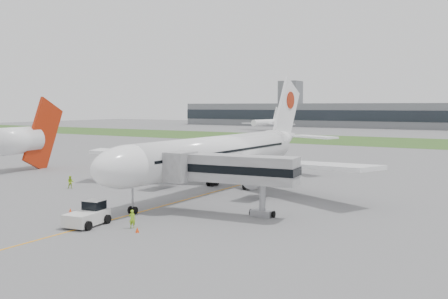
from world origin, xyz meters
The scene contains 14 objects.
ground centered at (0.00, 0.00, 0.00)m, with size 600.00×600.00×0.00m, color slate.
apron_markings centered at (0.00, -5.00, 0.00)m, with size 70.00×70.00×0.04m, color orange, non-canonical shape.
grass_strip centered at (0.00, 120.00, 0.01)m, with size 600.00×50.00×0.02m, color #2E4E1D.
terminal_building centered at (0.00, 229.87, 7.00)m, with size 320.00×22.30×14.00m.
control_tower centered at (-90.00, 232.00, 0.00)m, with size 12.00×12.00×56.00m, color slate, non-canonical shape.
airliner centered at (0.00, 4.87, 5.66)m, with size 48.13×53.95×17.88m.
pushback_tug centered at (-0.38, -21.36, 1.12)m, with size 3.81×5.11×2.44m.
jet_bridge centered at (9.37, -9.35, 5.23)m, with size 15.23×5.90×7.06m.
safety_cone_left centered at (-6.81, -18.19, 0.26)m, with size 0.37×0.37×0.52m, color #FB420D.
safety_cone_right centered at (6.02, -21.09, 0.27)m, with size 0.39×0.39×0.53m, color #FB420D.
ground_crew_near centered at (4.41, -20.00, 0.95)m, with size 0.69×0.46×1.91m, color #97D824.
ground_crew_far centered at (-20.09, -6.39, 0.97)m, with size 0.94×0.73×1.94m, color #A2D223.
neighbor_aircraft centered at (-44.27, 2.47, 5.98)m, with size 7.40×18.69×15.08m.
distant_aircraft_left centered at (-76.41, 173.01, 0.00)m, with size 29.99×26.46×11.47m, color white, non-canonical shape.
Camera 1 is at (38.50, -57.74, 12.43)m, focal length 40.00 mm.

